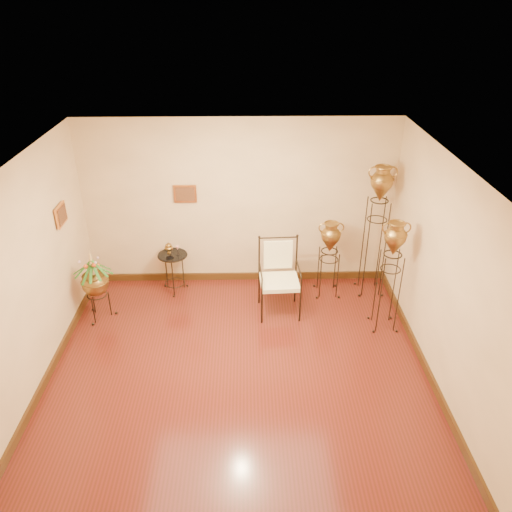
{
  "coord_description": "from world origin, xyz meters",
  "views": [
    {
      "loc": [
        0.13,
        -4.95,
        4.52
      ],
      "look_at": [
        0.25,
        1.3,
        1.1
      ],
      "focal_mm": 35.0,
      "sensor_mm": 36.0,
      "label": 1
    }
  ],
  "objects_px": {
    "amphora_mid": "(390,275)",
    "amphora_tall": "(376,230)",
    "armchair": "(279,279)",
    "planter_urn": "(94,280)",
    "side_table": "(174,272)"
  },
  "relations": [
    {
      "from": "amphora_mid",
      "to": "armchair",
      "type": "bearing_deg",
      "value": 165.86
    },
    {
      "from": "amphora_mid",
      "to": "side_table",
      "type": "relative_size",
      "value": 2.01
    },
    {
      "from": "planter_urn",
      "to": "armchair",
      "type": "distance_m",
      "value": 2.76
    },
    {
      "from": "amphora_tall",
      "to": "amphora_mid",
      "type": "xyz_separation_m",
      "value": [
        -0.0,
        -0.98,
        -0.24
      ]
    },
    {
      "from": "amphora_mid",
      "to": "planter_urn",
      "type": "height_order",
      "value": "amphora_mid"
    },
    {
      "from": "amphora_tall",
      "to": "armchair",
      "type": "height_order",
      "value": "amphora_tall"
    },
    {
      "from": "amphora_mid",
      "to": "amphora_tall",
      "type": "bearing_deg",
      "value": 90.0
    },
    {
      "from": "amphora_tall",
      "to": "planter_urn",
      "type": "bearing_deg",
      "value": -171.14
    },
    {
      "from": "amphora_mid",
      "to": "planter_urn",
      "type": "xyz_separation_m",
      "value": [
        -4.3,
        0.31,
        -0.22
      ]
    },
    {
      "from": "amphora_mid",
      "to": "armchair",
      "type": "xyz_separation_m",
      "value": [
        -1.54,
        0.39,
        -0.28
      ]
    },
    {
      "from": "amphora_mid",
      "to": "side_table",
      "type": "distance_m",
      "value": 3.44
    },
    {
      "from": "planter_urn",
      "to": "side_table",
      "type": "distance_m",
      "value": 1.33
    },
    {
      "from": "planter_urn",
      "to": "armchair",
      "type": "bearing_deg",
      "value": 1.58
    },
    {
      "from": "armchair",
      "to": "amphora_tall",
      "type": "bearing_deg",
      "value": 18.06
    },
    {
      "from": "amphora_tall",
      "to": "armchair",
      "type": "xyz_separation_m",
      "value": [
        -1.54,
        -0.59,
        -0.52
      ]
    }
  ]
}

